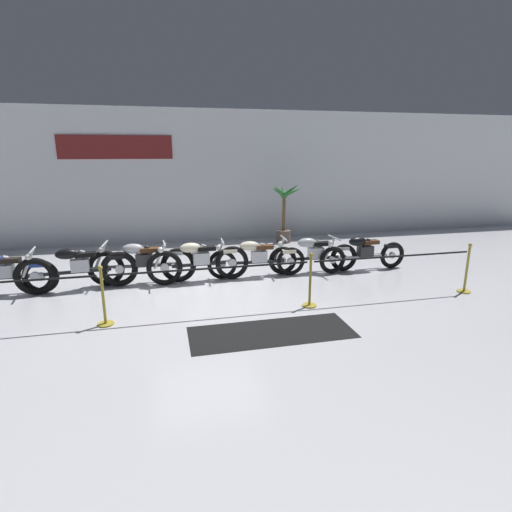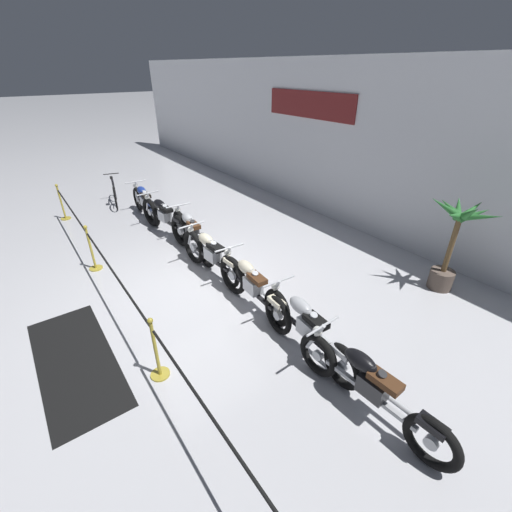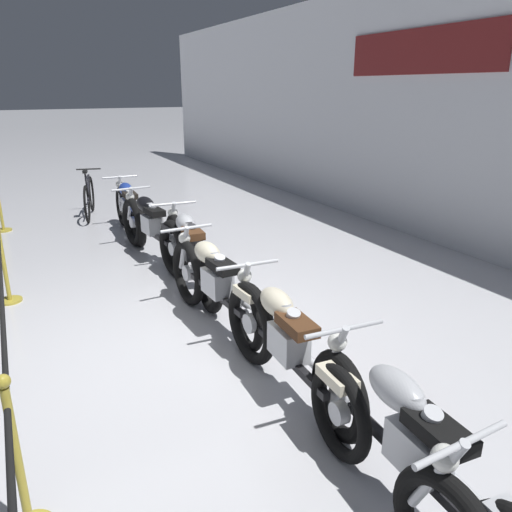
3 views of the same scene
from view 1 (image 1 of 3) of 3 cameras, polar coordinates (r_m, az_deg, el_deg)
name	(u,v)px [view 1 (image 1 of 3)]	position (r m, az deg, el deg)	size (l,w,h in m)	color
ground_plane	(206,290)	(8.68, -7.20, -4.77)	(120.00, 120.00, 0.00)	silver
back_wall	(186,177)	(13.33, -10.01, 11.12)	(28.00, 0.29, 4.20)	white
motorcycle_blue_0	(1,274)	(9.64, -32.61, -2.15)	(2.17, 0.62, 0.94)	black
motorcycle_black_1	(78,269)	(9.23, -24.14, -1.68)	(2.44, 0.62, 0.97)	black
motorcycle_silver_2	(142,263)	(9.20, -15.97, -0.95)	(2.37, 0.62, 0.98)	black
motorcycle_cream_3	(199,261)	(9.06, -8.20, -0.74)	(2.31, 0.62, 0.97)	black
motorcycle_cream_4	(256,258)	(9.34, 0.07, -0.27)	(2.33, 0.62, 0.92)	black
motorcycle_silver_5	(313,255)	(9.79, 8.18, 0.19)	(2.23, 0.62, 0.92)	black
motorcycle_black_6	(363,253)	(10.20, 15.02, 0.43)	(2.34, 0.62, 0.91)	black
potted_palm_left_of_row	(284,210)	(12.96, 4.05, 6.51)	(1.16, 1.02, 1.99)	brown
stanchion_far_left	(127,282)	(7.11, -17.93, -3.53)	(10.76, 0.28, 1.05)	gold
stanchion_mid_left	(104,305)	(7.28, -20.90, -6.56)	(0.28, 0.28, 1.05)	gold
stanchion_mid_right	(310,288)	(7.67, 7.71, -4.60)	(0.28, 0.28, 1.05)	gold
stanchion_far_right	(466,276)	(9.45, 27.80, -2.51)	(0.28, 0.28, 1.05)	gold
floor_banner	(272,332)	(6.67, 2.24, -10.82)	(2.70, 1.04, 0.01)	black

